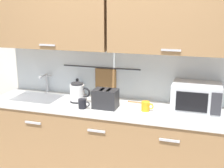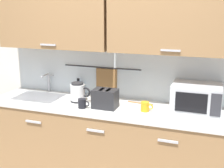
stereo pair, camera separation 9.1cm
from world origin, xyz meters
name	(u,v)px [view 1 (the left image)]	position (x,y,z in m)	size (l,w,h in m)	color
counter_unit	(106,144)	(-0.01, 0.30, 0.46)	(2.53, 0.64, 0.90)	#997047
back_wall_assembly	(113,42)	(0.00, 0.53, 1.52)	(3.70, 0.41, 2.50)	silver
sink_faucet	(46,81)	(-0.83, 0.53, 1.04)	(0.09, 0.17, 0.22)	#B2B5BA
microwave	(196,97)	(0.88, 0.41, 1.04)	(0.46, 0.35, 0.27)	silver
electric_kettle	(78,93)	(-0.33, 0.31, 1.00)	(0.23, 0.16, 0.21)	black
dish_soap_bottle	(77,88)	(-0.43, 0.52, 0.99)	(0.06, 0.06, 0.20)	#3F8CD8
mug_near_sink	(83,104)	(-0.20, 0.13, 0.95)	(0.12, 0.08, 0.09)	black
toaster	(105,99)	(0.02, 0.21, 1.00)	(0.26, 0.17, 0.19)	#232326
mug_by_kettle	(146,106)	(0.42, 0.24, 0.95)	(0.12, 0.08, 0.09)	orange
wooden_spoon	(143,103)	(0.35, 0.46, 0.91)	(0.28, 0.06, 0.01)	#9E7042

